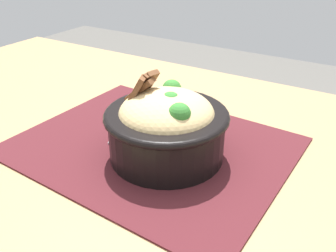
# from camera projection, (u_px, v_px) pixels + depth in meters

# --- Properties ---
(table) EXTENTS (1.40, 0.79, 0.76)m
(table) POSITION_uv_depth(u_px,v_px,m) (144.00, 180.00, 0.62)
(table) COLOR #99754C
(table) RESTS_ON ground_plane
(placemat) EXTENTS (0.44, 0.36, 0.00)m
(placemat) POSITION_uv_depth(u_px,v_px,m) (152.00, 145.00, 0.60)
(placemat) COLOR #47191E
(placemat) RESTS_ON table
(bowl) EXTENTS (0.19, 0.19, 0.13)m
(bowl) POSITION_uv_depth(u_px,v_px,m) (168.00, 124.00, 0.55)
(bowl) COLOR black
(bowl) RESTS_ON placemat
(fork) EXTENTS (0.04, 0.13, 0.00)m
(fork) POSITION_uv_depth(u_px,v_px,m) (129.00, 129.00, 0.64)
(fork) COLOR #BDBDBD
(fork) RESTS_ON placemat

